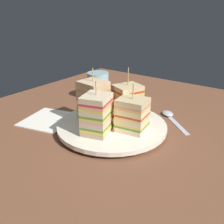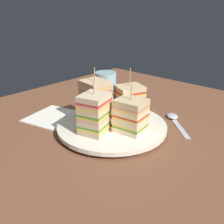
% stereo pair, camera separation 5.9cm
% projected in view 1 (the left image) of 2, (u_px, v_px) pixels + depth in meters
% --- Properties ---
extents(ground_plane, '(0.98, 0.85, 0.02)m').
position_uv_depth(ground_plane, '(112.00, 134.00, 0.61)').
color(ground_plane, brown).
extents(plate, '(0.26, 0.26, 0.02)m').
position_uv_depth(plate, '(112.00, 126.00, 0.60)').
color(plate, white).
rests_on(plate, ground_plane).
extents(sandwich_wedge_0, '(0.08, 0.07, 0.12)m').
position_uv_depth(sandwich_wedge_0, '(97.00, 114.00, 0.54)').
color(sandwich_wedge_0, '#CFB48B').
rests_on(sandwich_wedge_0, plate).
extents(sandwich_wedge_1, '(0.06, 0.07, 0.11)m').
position_uv_depth(sandwich_wedge_1, '(131.00, 115.00, 0.55)').
color(sandwich_wedge_1, beige).
rests_on(sandwich_wedge_1, plate).
extents(sandwich_wedge_2, '(0.08, 0.07, 0.12)m').
position_uv_depth(sandwich_wedge_2, '(127.00, 102.00, 0.62)').
color(sandwich_wedge_2, beige).
rests_on(sandwich_wedge_2, plate).
extents(sandwich_wedge_3, '(0.06, 0.07, 0.13)m').
position_uv_depth(sandwich_wedge_3, '(94.00, 100.00, 0.61)').
color(sandwich_wedge_3, '#E1BB82').
rests_on(sandwich_wedge_3, plate).
extents(chip_pile, '(0.08, 0.07, 0.03)m').
position_uv_depth(chip_pile, '(109.00, 117.00, 0.60)').
color(chip_pile, '#F2CE75').
rests_on(chip_pile, plate).
extents(spoon, '(0.11, 0.11, 0.01)m').
position_uv_depth(spoon, '(170.00, 116.00, 0.67)').
color(spoon, silver).
rests_on(spoon, ground_plane).
extents(napkin, '(0.15, 0.14, 0.01)m').
position_uv_depth(napkin, '(49.00, 119.00, 0.66)').
color(napkin, white).
rests_on(napkin, ground_plane).
extents(drinking_glass, '(0.07, 0.07, 0.09)m').
position_uv_depth(drinking_glass, '(98.00, 88.00, 0.79)').
color(drinking_glass, '#A8D4DD').
rests_on(drinking_glass, ground_plane).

